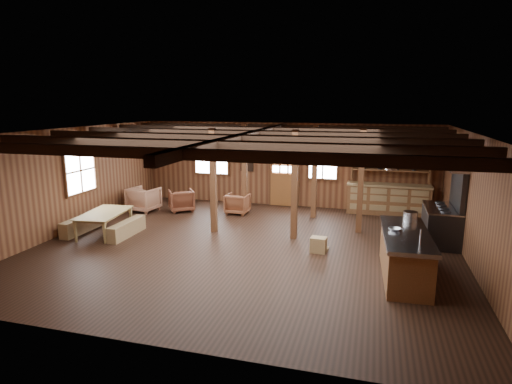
# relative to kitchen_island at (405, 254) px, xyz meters

# --- Properties ---
(room) EXTENTS (10.04, 9.04, 2.84)m
(room) POSITION_rel_kitchen_island_xyz_m (-3.60, 0.90, 0.92)
(room) COLOR black
(room) RESTS_ON ground
(ceiling_joists) EXTENTS (9.80, 8.82, 0.18)m
(ceiling_joists) POSITION_rel_kitchen_island_xyz_m (-3.60, 1.07, 2.20)
(ceiling_joists) COLOR black
(ceiling_joists) RESTS_ON ceiling
(timber_posts) EXTENTS (3.95, 2.35, 2.80)m
(timber_posts) POSITION_rel_kitchen_island_xyz_m (-3.08, 2.98, 0.92)
(timber_posts) COLOR #4C2915
(timber_posts) RESTS_ON floor
(back_door) EXTENTS (1.02, 0.08, 2.15)m
(back_door) POSITION_rel_kitchen_island_xyz_m (-3.60, 5.35, 0.40)
(back_door) COLOR brown
(back_door) RESTS_ON floor
(window_back_left) EXTENTS (1.32, 0.06, 1.32)m
(window_back_left) POSITION_rel_kitchen_island_xyz_m (-6.20, 5.36, 1.12)
(window_back_left) COLOR white
(window_back_left) RESTS_ON wall_back
(window_back_right) EXTENTS (1.02, 0.06, 1.32)m
(window_back_right) POSITION_rel_kitchen_island_xyz_m (-2.30, 5.36, 1.12)
(window_back_right) COLOR white
(window_back_right) RESTS_ON wall_back
(window_left) EXTENTS (0.14, 1.24, 1.32)m
(window_left) POSITION_rel_kitchen_island_xyz_m (-8.56, 1.40, 1.12)
(window_left) COLOR white
(window_left) RESTS_ON wall_back
(notice_boards) EXTENTS (1.08, 0.03, 0.90)m
(notice_boards) POSITION_rel_kitchen_island_xyz_m (-5.10, 5.35, 1.16)
(notice_boards) COLOR silver
(notice_boards) RESTS_ON wall_back
(back_counter) EXTENTS (2.55, 0.60, 2.45)m
(back_counter) POSITION_rel_kitchen_island_xyz_m (-0.20, 5.10, 0.12)
(back_counter) COLOR brown
(back_counter) RESTS_ON floor
(pendant_lamps) EXTENTS (1.86, 2.36, 0.66)m
(pendant_lamps) POSITION_rel_kitchen_island_xyz_m (-5.85, 1.90, 1.77)
(pendant_lamps) COLOR #2B2B2D
(pendant_lamps) RESTS_ON ceiling
(pot_rack) EXTENTS (0.39, 3.00, 0.45)m
(pot_rack) POSITION_rel_kitchen_island_xyz_m (-0.37, 1.25, 1.81)
(pot_rack) COLOR #2B2B2D
(pot_rack) RESTS_ON ceiling
(kitchen_island) EXTENTS (0.99, 2.54, 1.20)m
(kitchen_island) POSITION_rel_kitchen_island_xyz_m (0.00, 0.00, 0.00)
(kitchen_island) COLOR brown
(kitchen_island) RESTS_ON floor
(step_stool) EXTENTS (0.43, 0.32, 0.36)m
(step_stool) POSITION_rel_kitchen_island_xyz_m (-1.84, 1.00, -0.30)
(step_stool) COLOR olive
(step_stool) RESTS_ON floor
(commercial_range) EXTENTS (0.80, 1.57, 1.94)m
(commercial_range) POSITION_rel_kitchen_island_xyz_m (1.05, 2.49, 0.15)
(commercial_range) COLOR #2B2B2D
(commercial_range) RESTS_ON floor
(dining_table) EXTENTS (1.15, 1.80, 0.60)m
(dining_table) POSITION_rel_kitchen_island_xyz_m (-7.50, 0.90, -0.18)
(dining_table) COLOR #9B7E46
(dining_table) RESTS_ON floor
(bench_wall) EXTENTS (0.28, 1.52, 0.42)m
(bench_wall) POSITION_rel_kitchen_island_xyz_m (-8.25, 0.90, -0.27)
(bench_wall) COLOR olive
(bench_wall) RESTS_ON floor
(bench_aisle) EXTENTS (0.27, 1.44, 0.40)m
(bench_aisle) POSITION_rel_kitchen_island_xyz_m (-6.87, 0.90, -0.28)
(bench_aisle) COLOR olive
(bench_aisle) RESTS_ON floor
(armchair_a) EXTENTS (1.05, 1.05, 0.70)m
(armchair_a) POSITION_rel_kitchen_island_xyz_m (-6.63, 3.72, -0.13)
(armchair_a) COLOR brown
(armchair_a) RESTS_ON floor
(armchair_b) EXTENTS (0.70, 0.72, 0.64)m
(armchair_b) POSITION_rel_kitchen_island_xyz_m (-4.78, 3.89, -0.16)
(armchair_b) COLOR brown
(armchair_b) RESTS_ON floor
(armchair_c) EXTENTS (0.96, 0.98, 0.79)m
(armchair_c) POSITION_rel_kitchen_island_xyz_m (-7.80, 3.40, -0.08)
(armchair_c) COLOR #9A6346
(armchair_c) RESTS_ON floor
(counter_pot) EXTENTS (0.31, 0.31, 0.18)m
(counter_pot) POSITION_rel_kitchen_island_xyz_m (0.14, 1.00, 0.55)
(counter_pot) COLOR #ACAEB3
(counter_pot) RESTS_ON kitchen_island
(bowl) EXTENTS (0.28, 0.28, 0.06)m
(bowl) POSITION_rel_kitchen_island_xyz_m (-0.22, 0.06, 0.49)
(bowl) COLOR silver
(bowl) RESTS_ON kitchen_island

